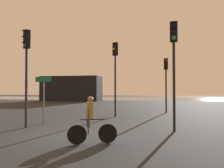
% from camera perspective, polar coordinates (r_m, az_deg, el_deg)
% --- Properties ---
extents(ground_plane, '(120.00, 120.00, 0.00)m').
position_cam_1_polar(ground_plane, '(9.16, -9.29, -13.11)').
color(ground_plane, black).
extents(water_strip, '(80.00, 16.00, 0.01)m').
position_cam_1_polar(water_strip, '(44.57, 6.96, -3.82)').
color(water_strip, slate).
rests_on(water_strip, ground).
extents(distant_building, '(9.60, 4.00, 4.04)m').
position_cam_1_polar(distant_building, '(36.97, -10.46, -1.18)').
color(distant_building, black).
rests_on(distant_building, ground).
extents(traffic_light_center, '(0.41, 0.42, 5.09)m').
position_cam_1_polar(traffic_light_center, '(15.01, 0.84, 4.84)').
color(traffic_light_center, black).
rests_on(traffic_light_center, ground).
extents(traffic_light_near_right, '(0.32, 0.34, 4.89)m').
position_cam_1_polar(traffic_light_near_right, '(10.22, 15.84, 7.17)').
color(traffic_light_near_right, black).
rests_on(traffic_light_near_right, ground).
extents(traffic_light_far_right, '(0.32, 0.34, 4.38)m').
position_cam_1_polar(traffic_light_far_right, '(18.18, 13.91, 2.34)').
color(traffic_light_far_right, black).
rests_on(traffic_light_far_right, ground).
extents(traffic_light_near_left, '(0.40, 0.42, 4.77)m').
position_cam_1_polar(traffic_light_near_left, '(11.49, -21.45, 5.85)').
color(traffic_light_near_left, black).
rests_on(traffic_light_near_left, ground).
extents(direction_sign_post, '(1.07, 0.33, 2.60)m').
position_cam_1_polar(direction_sign_post, '(12.39, -17.45, -2.11)').
color(direction_sign_post, slate).
rests_on(direction_sign_post, ground).
extents(cyclist, '(1.60, 0.74, 1.62)m').
position_cam_1_polar(cyclist, '(7.58, -5.58, -9.28)').
color(cyclist, black).
rests_on(cyclist, ground).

